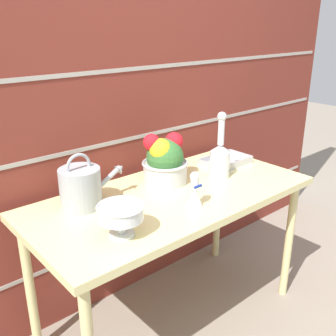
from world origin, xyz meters
TOP-DOWN VIEW (x-y plane):
  - ground_plane at (0.00, 0.00)m, footprint 12.00×12.00m
  - brick_wall at (0.00, 0.42)m, footprint 3.60×0.08m
  - patio_table at (0.00, 0.00)m, footprint 1.39×0.66m
  - watering_can at (-0.39, 0.16)m, footprint 0.33×0.18m
  - crystal_pedestal_bowl at (-0.40, -0.16)m, footprint 0.18×0.18m
  - flower_planter at (0.06, 0.13)m, footprint 0.23×0.23m
  - glass_decanter at (0.33, 0.00)m, footprint 0.10×0.10m
  - figurine_vase at (-0.02, -0.17)m, footprint 0.08×0.08m
  - wire_tray at (0.50, 0.11)m, footprint 0.28×0.18m

SIDE VIEW (x-z plane):
  - ground_plane at x=0.00m, z-range 0.00..0.00m
  - patio_table at x=0.00m, z-range 0.30..1.04m
  - wire_tray at x=0.50m, z-range 0.73..0.77m
  - figurine_vase at x=-0.02m, z-range 0.72..0.89m
  - crystal_pedestal_bowl at x=-0.40m, z-range 0.77..0.90m
  - watering_can at x=-0.39m, z-range 0.71..0.96m
  - glass_decanter at x=0.33m, z-range 0.68..1.02m
  - flower_planter at x=0.06m, z-range 0.73..0.99m
  - brick_wall at x=0.00m, z-range 0.00..2.20m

